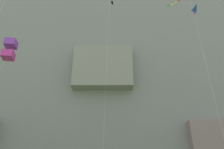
# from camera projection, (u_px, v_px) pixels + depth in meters

# --- Properties ---
(cliff_face) EXTENTS (180.00, 29.99, 70.29)m
(cliff_face) POSITION_uv_depth(u_px,v_px,m) (105.00, 69.00, 64.07)
(cliff_face) COLOR gray
(cliff_face) RESTS_ON ground
(kite_delta_mid_center) EXTENTS (1.77, 5.04, 34.51)m
(kite_delta_mid_center) POSITION_uv_depth(u_px,v_px,m) (192.00, 16.00, 42.92)
(kite_delta_mid_center) COLOR blue
(kite_delta_mid_center) RESTS_ON ground
(kite_banner_far_left) EXTENTS (2.98, 4.53, 32.41)m
(kite_banner_far_left) POSITION_uv_depth(u_px,v_px,m) (183.00, 17.00, 35.70)
(kite_banner_far_left) COLOR black
(kite_banner_far_left) RESTS_ON ground
(kite_box_near_cliff) EXTENTS (1.69, 5.80, 15.63)m
(kite_box_near_cliff) POSITION_uv_depth(u_px,v_px,m) (9.00, 50.00, 19.29)
(kite_box_near_cliff) COLOR purple
(kite_box_near_cliff) RESTS_ON ground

